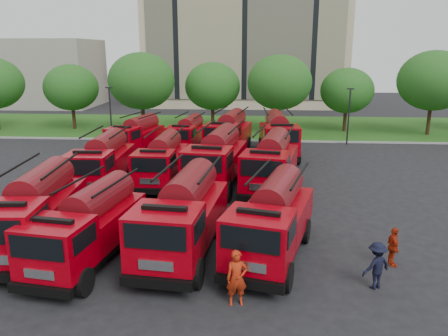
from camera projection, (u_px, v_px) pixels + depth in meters
The scene contains 31 objects.
ground at pixel (192, 205), 24.35m from camera, with size 140.00×140.00×0.00m, color black.
lawn at pixel (223, 126), 49.39m from camera, with size 70.00×16.00×0.12m, color #1E5215.
curb at pixel (217, 140), 41.58m from camera, with size 70.00×0.30×0.14m, color gray.
apartment_building at pixel (246, 23), 67.17m from camera, with size 30.00×14.18×25.00m.
side_building at pixel (37, 73), 67.34m from camera, with size 18.00×12.00×10.00m, color gray.
tree_1 at pixel (71, 88), 46.34m from camera, with size 5.71×5.71×6.98m.
tree_2 at pixel (141, 81), 44.18m from camera, with size 6.72×6.72×8.22m.
tree_3 at pixel (212, 86), 46.33m from camera, with size 5.88×5.88×7.19m.
tree_4 at pixel (280, 82), 44.30m from camera, with size 6.55×6.55×8.01m.
tree_5 at pixel (347, 91), 45.05m from camera, with size 5.46×5.46×6.68m.
tree_6 at pixel (434, 81), 42.80m from camera, with size 6.89×6.89×8.42m.
lamp_post_0 at pixel (110, 111), 40.80m from camera, with size 0.60×0.25×5.11m.
lamp_post_1 at pixel (349, 113), 39.42m from camera, with size 0.60×0.25×5.11m.
fire_truck_0 at pixel (34, 212), 18.60m from camera, with size 3.20×7.57×3.36m.
fire_truck_1 at pixel (88, 226), 17.48m from camera, with size 3.28×6.98×3.06m.
fire_truck_2 at pixel (183, 215), 18.16m from camera, with size 3.35×7.64×3.37m.
fire_truck_3 at pixel (272, 219), 17.92m from camera, with size 4.17×7.46×3.22m.
fire_truck_4 at pixel (102, 162), 27.09m from camera, with size 2.77×7.24×3.27m.
fire_truck_5 at pixel (162, 160), 27.85m from camera, with size 2.61×6.85×3.10m.
fire_truck_6 at pixel (217, 159), 27.36m from camera, with size 3.73×8.03×3.52m.
fire_truck_7 at pixel (271, 163), 26.56m from camera, with size 3.90×7.83×3.41m.
fire_truck_8 at pixel (136, 136), 36.12m from camera, with size 3.69×7.01×3.04m.
fire_truck_9 at pixel (188, 134), 37.22m from camera, with size 2.97×6.56×2.89m.
fire_truck_10 at pixel (229, 133), 35.98m from camera, with size 3.77×7.86×3.43m.
fire_truck_11 at pixel (278, 135), 35.23m from camera, with size 3.08×7.69×3.44m.
firefighter_0 at pixel (237, 304), 14.83m from camera, with size 0.71×0.52×1.95m, color #A8250C.
firefighter_1 at pixel (130, 277), 16.62m from camera, with size 0.77×0.42×1.58m, color #A8250C.
firefighter_2 at pixel (391, 266), 17.48m from camera, with size 0.95×0.54×1.62m, color #A8250C.
firefighter_3 at pixel (374, 287), 15.86m from camera, with size 1.15×0.59×1.77m, color black.
firefighter_4 at pixel (83, 207), 24.07m from camera, with size 0.83×0.54×1.70m, color black.
firefighter_5 at pixel (278, 211), 23.40m from camera, with size 1.75×0.76×1.89m, color #A8250C.
Camera 1 is at (3.29, -22.81, 8.32)m, focal length 35.00 mm.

